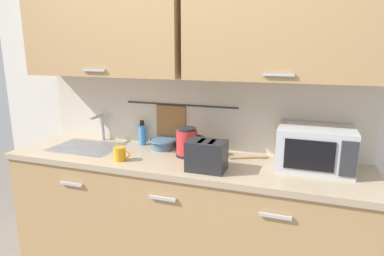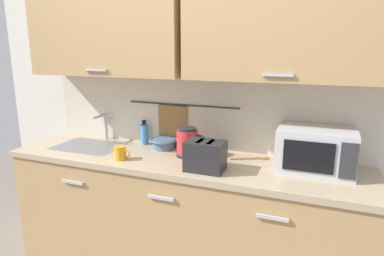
{
  "view_description": "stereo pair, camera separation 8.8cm",
  "coord_description": "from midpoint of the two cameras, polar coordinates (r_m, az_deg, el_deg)",
  "views": [
    {
      "loc": [
        0.81,
        -1.77,
        1.65
      ],
      "look_at": [
        0.08,
        0.33,
        1.12
      ],
      "focal_mm": 31.38,
      "sensor_mm": 36.0,
      "label": 1
    },
    {
      "loc": [
        0.9,
        -1.74,
        1.65
      ],
      "look_at": [
        0.08,
        0.33,
        1.12
      ],
      "focal_mm": 31.38,
      "sensor_mm": 36.0,
      "label": 2
    }
  ],
  "objects": [
    {
      "name": "counter_unit",
      "position": [
        2.53,
        -3.16,
        -14.8
      ],
      "size": [
        2.53,
        0.64,
        0.9
      ],
      "color": "tan",
      "rests_on": "ground"
    },
    {
      "name": "back_wall_assembly",
      "position": [
        2.44,
        -1.15,
        10.39
      ],
      "size": [
        3.7,
        0.41,
        2.5
      ],
      "color": "silver",
      "rests_on": "ground"
    },
    {
      "name": "sink_faucet",
      "position": [
        2.88,
        -16.08,
        0.69
      ],
      "size": [
        0.09,
        0.17,
        0.22
      ],
      "color": "#B2B5BA",
      "rests_on": "counter_unit"
    },
    {
      "name": "microwave",
      "position": [
        2.25,
        19.17,
        -3.25
      ],
      "size": [
        0.46,
        0.35,
        0.27
      ],
      "color": "silver",
      "rests_on": "counter_unit"
    },
    {
      "name": "electric_kettle",
      "position": [
        2.37,
        -1.82,
        -2.49
      ],
      "size": [
        0.23,
        0.16,
        0.21
      ],
      "color": "black",
      "rests_on": "counter_unit"
    },
    {
      "name": "dish_soap_bottle",
      "position": [
        2.7,
        -9.36,
        -1.02
      ],
      "size": [
        0.06,
        0.06,
        0.2
      ],
      "color": "#3F8CD8",
      "rests_on": "counter_unit"
    },
    {
      "name": "mug_near_sink",
      "position": [
        2.36,
        -13.18,
        -4.31
      ],
      "size": [
        0.12,
        0.08,
        0.09
      ],
      "color": "orange",
      "rests_on": "counter_unit"
    },
    {
      "name": "mixing_bowl",
      "position": [
        2.57,
        -6.02,
        -2.61
      ],
      "size": [
        0.21,
        0.21,
        0.08
      ],
      "color": "#4C7093",
      "rests_on": "counter_unit"
    },
    {
      "name": "toaster",
      "position": [
        2.1,
        1.31,
        -4.71
      ],
      "size": [
        0.26,
        0.17,
        0.19
      ],
      "color": "#232326",
      "rests_on": "counter_unit"
    },
    {
      "name": "mug_by_kettle",
      "position": [
        2.41,
        2.57,
        -3.54
      ],
      "size": [
        0.12,
        0.08,
        0.09
      ],
      "color": "black",
      "rests_on": "counter_unit"
    },
    {
      "name": "wooden_spoon",
      "position": [
        2.38,
        9.51,
        -4.98
      ],
      "size": [
        0.26,
        0.15,
        0.01
      ],
      "color": "#9E7042",
      "rests_on": "counter_unit"
    }
  ]
}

